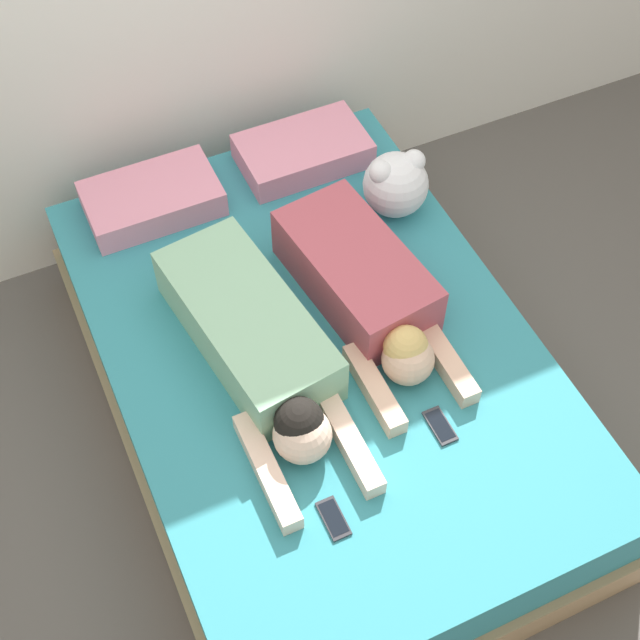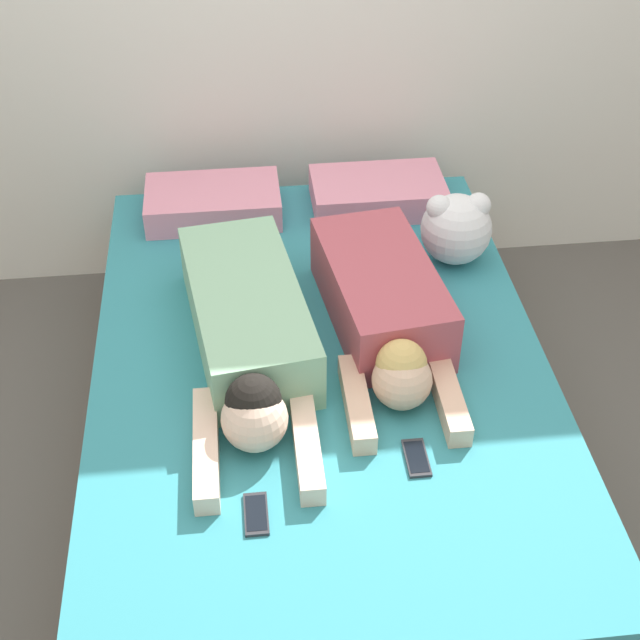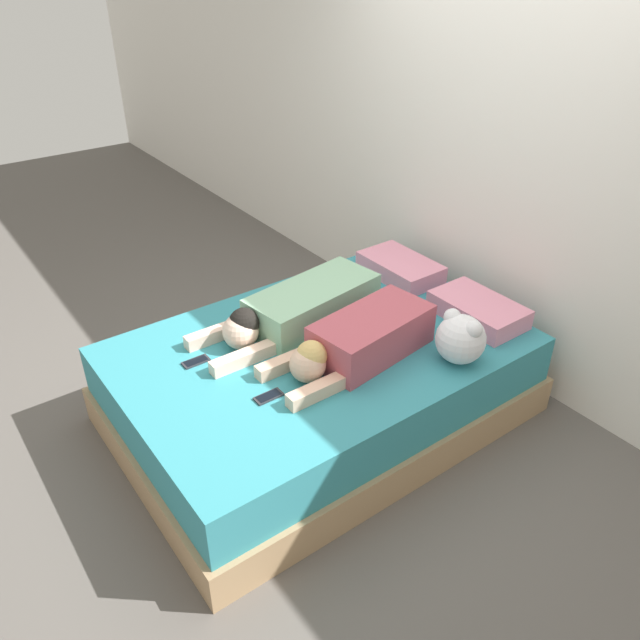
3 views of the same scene
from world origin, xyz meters
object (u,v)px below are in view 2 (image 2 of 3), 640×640
at_px(person_left, 249,334).
at_px(plush_toy, 456,228).
at_px(cell_phone_right, 416,458).
at_px(person_right, 385,310).
at_px(pillow_head_right, 378,193).
at_px(bed, 320,410).
at_px(cell_phone_left, 256,514).
at_px(pillow_head_left, 213,202).

distance_m(person_left, plush_toy, 0.91).
bearing_deg(cell_phone_right, person_right, 90.49).
bearing_deg(pillow_head_right, person_left, -122.39).
distance_m(bed, cell_phone_left, 0.72).
distance_m(bed, person_right, 0.43).
relative_size(pillow_head_right, person_left, 0.46).
bearing_deg(cell_phone_left, person_left, 88.77).
bearing_deg(pillow_head_right, person_right, -97.55).
xyz_separation_m(pillow_head_right, plush_toy, (0.22, -0.40, 0.08)).
bearing_deg(plush_toy, bed, -138.42).
bearing_deg(person_left, cell_phone_left, -91.23).
distance_m(pillow_head_right, cell_phone_right, 1.36).
distance_m(bed, plush_toy, 0.83).
distance_m(bed, pillow_head_right, 0.99).
bearing_deg(plush_toy, pillow_head_left, 155.66).
relative_size(pillow_head_left, pillow_head_right, 1.00).
bearing_deg(cell_phone_right, plush_toy, 71.39).
bearing_deg(plush_toy, person_right, -128.93).
bearing_deg(bed, cell_phone_right, -64.39).
bearing_deg(person_right, pillow_head_right, 82.45).
distance_m(bed, person_left, 0.42).
distance_m(person_right, plush_toy, 0.52).
bearing_deg(pillow_head_right, pillow_head_left, 180.00).
height_order(pillow_head_left, pillow_head_right, same).
distance_m(pillow_head_right, plush_toy, 0.46).
bearing_deg(pillow_head_left, person_left, -83.35).
bearing_deg(pillow_head_right, cell_phone_left, -110.64).
relative_size(cell_phone_right, plush_toy, 0.52).
height_order(pillow_head_right, plush_toy, plush_toy).
height_order(person_right, cell_phone_right, person_right).
distance_m(pillow_head_left, person_right, 0.98).
distance_m(cell_phone_left, cell_phone_right, 0.49).
relative_size(pillow_head_left, plush_toy, 1.93).
xyz_separation_m(bed, cell_phone_right, (0.23, -0.47, 0.26)).
xyz_separation_m(person_left, cell_phone_right, (0.45, -0.48, -0.10)).
height_order(pillow_head_right, person_left, person_left).
height_order(cell_phone_left, cell_phone_right, same).
relative_size(pillow_head_right, cell_phone_left, 3.72).
bearing_deg(pillow_head_left, cell_phone_right, -67.77).
bearing_deg(cell_phone_left, bed, 68.94).
distance_m(pillow_head_left, plush_toy, 0.97).
xyz_separation_m(bed, cell_phone_left, (-0.24, -0.62, 0.26)).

